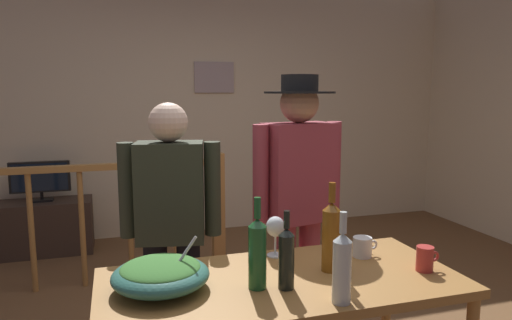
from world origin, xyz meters
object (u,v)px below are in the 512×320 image
(tv_console, at_px, (44,227))
(person_standing_left, at_px, (171,220))
(person_standing_right, at_px, (298,190))
(wine_bottle_green, at_px, (257,252))
(wine_bottle_dark, at_px, (286,257))
(serving_table, at_px, (281,296))
(wine_bottle_amber, at_px, (331,235))
(framed_picture, at_px, (214,77))
(wine_bottle_clear, at_px, (342,266))
(mug_white, at_px, (363,247))
(flat_screen_tv, at_px, (40,178))
(mug_red, at_px, (425,259))
(salad_bowl, at_px, (161,274))
(wine_glass, at_px, (275,228))
(stair_railing, at_px, (87,210))

(tv_console, height_order, person_standing_left, person_standing_left)
(person_standing_right, bearing_deg, wine_bottle_green, 46.32)
(wine_bottle_dark, bearing_deg, serving_table, 80.00)
(wine_bottle_amber, bearing_deg, framed_picture, 86.63)
(wine_bottle_clear, bearing_deg, wine_bottle_dark, 130.34)
(mug_white, bearing_deg, flat_screen_tv, 121.81)
(framed_picture, bearing_deg, flat_screen_tv, -169.74)
(person_standing_right, bearing_deg, serving_table, 51.48)
(wine_bottle_clear, height_order, mug_red, wine_bottle_clear)
(person_standing_left, bearing_deg, tv_console, -55.60)
(person_standing_left, bearing_deg, wine_bottle_amber, 141.91)
(salad_bowl, bearing_deg, person_standing_left, 79.95)
(framed_picture, xyz_separation_m, mug_red, (0.20, -3.47, -0.87))
(mug_red, height_order, mug_white, mug_red)
(flat_screen_tv, height_order, wine_glass, wine_glass)
(wine_bottle_clear, height_order, person_standing_left, person_standing_left)
(tv_console, bearing_deg, wine_glass, -63.36)
(framed_picture, height_order, wine_bottle_amber, framed_picture)
(wine_glass, height_order, wine_bottle_green, wine_bottle_green)
(framed_picture, relative_size, wine_bottle_amber, 1.11)
(wine_glass, distance_m, wine_bottle_dark, 0.37)
(mug_red, bearing_deg, salad_bowl, 172.74)
(framed_picture, relative_size, person_standing_left, 0.29)
(framed_picture, height_order, mug_red, framed_picture)
(framed_picture, height_order, flat_screen_tv, framed_picture)
(salad_bowl, distance_m, person_standing_left, 0.71)
(framed_picture, relative_size, mug_white, 3.49)
(salad_bowl, distance_m, wine_bottle_clear, 0.71)
(tv_console, height_order, flat_screen_tv, flat_screen_tv)
(serving_table, xyz_separation_m, wine_bottle_amber, (0.23, 0.02, 0.24))
(mug_red, relative_size, person_standing_left, 0.07)
(stair_railing, bearing_deg, tv_console, 115.74)
(wine_bottle_clear, bearing_deg, wine_bottle_green, 140.26)
(wine_bottle_amber, bearing_deg, mug_red, -17.41)
(flat_screen_tv, bearing_deg, framed_picture, 10.26)
(wine_bottle_clear, bearing_deg, tv_console, 113.79)
(flat_screen_tv, height_order, serving_table, flat_screen_tv)
(stair_railing, relative_size, tv_console, 3.41)
(wine_bottle_amber, distance_m, person_standing_left, 0.95)
(wine_glass, height_order, mug_red, wine_glass)
(wine_bottle_clear, distance_m, wine_bottle_amber, 0.31)
(wine_bottle_clear, xyz_separation_m, wine_bottle_dark, (-0.15, 0.18, -0.01))
(flat_screen_tv, distance_m, wine_bottle_green, 3.34)
(stair_railing, bearing_deg, salad_bowl, -79.48)
(person_standing_right, bearing_deg, framed_picture, -103.08)
(tv_console, distance_m, person_standing_right, 2.99)
(framed_picture, xyz_separation_m, wine_bottle_dark, (-0.45, -3.46, -0.80))
(tv_console, height_order, serving_table, serving_table)
(wine_glass, distance_m, wine_bottle_amber, 0.30)
(salad_bowl, distance_m, mug_red, 1.14)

